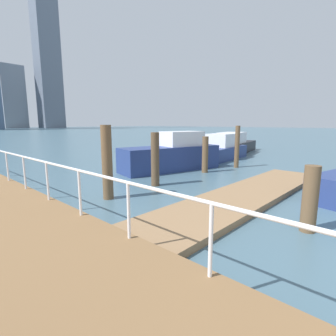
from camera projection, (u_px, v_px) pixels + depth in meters
ground_plane at (30, 162)px, 16.58m from camera, size 300.00×300.00×0.00m
floating_dock at (243, 196)px, 8.53m from camera, size 10.67×2.00×0.18m
boardwalk_railing at (101, 186)px, 5.18m from camera, size 0.06×22.97×1.08m
dock_piling_0 at (310, 199)px, 5.87m from camera, size 0.34×0.34×1.56m
dock_piling_1 at (107, 163)px, 8.37m from camera, size 0.34×0.34×2.44m
dock_piling_2 at (205, 155)px, 13.03m from camera, size 0.31×0.31×1.83m
dock_piling_3 at (237, 147)px, 14.45m from camera, size 0.26×0.26×2.36m
dock_piling_4 at (155, 159)px, 10.20m from camera, size 0.33×0.33×2.14m
moored_boat_0 at (172, 155)px, 13.74m from camera, size 5.72×2.92×2.05m
moored_boat_3 at (218, 150)px, 17.70m from camera, size 6.27×2.48×1.77m
moored_boat_4 at (234, 145)px, 21.85m from camera, size 7.29×3.71×1.75m
skyline_tower_6 at (12, 97)px, 129.79m from camera, size 11.59×8.57×30.99m
skyline_tower_7 at (46, 41)px, 130.19m from camera, size 11.57×8.79×87.47m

